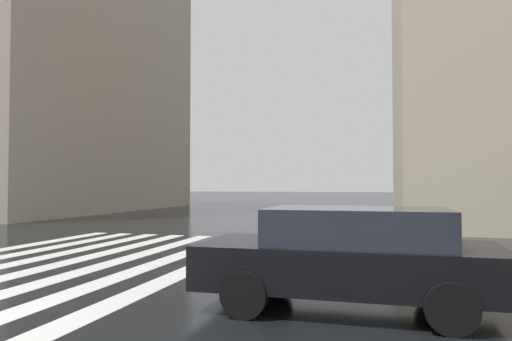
# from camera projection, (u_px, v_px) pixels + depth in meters

# --- Properties ---
(zebra_crossing) EXTENTS (13.00, 6.50, 0.01)m
(zebra_crossing) POSITION_uv_depth(u_px,v_px,m) (44.00, 268.00, 9.53)
(zebra_crossing) COLOR silver
(zebra_crossing) RESTS_ON ground_plane
(car_black) EXTENTS (1.85, 4.10, 1.41)m
(car_black) POSITION_uv_depth(u_px,v_px,m) (350.00, 255.00, 6.42)
(car_black) COLOR black
(car_black) RESTS_ON ground_plane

